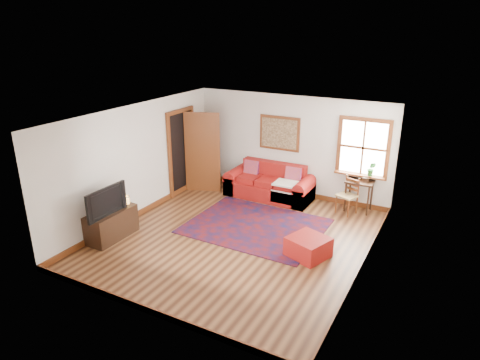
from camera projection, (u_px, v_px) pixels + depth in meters
The scene contains 13 objects.
ground at pixel (237, 238), 8.65m from camera, with size 5.50×5.50×0.00m, color #402111.
room_envelope at pixel (238, 160), 8.10m from camera, with size 5.04×5.54×2.52m.
window at pixel (364, 154), 9.65m from camera, with size 1.18×0.20×1.38m.
doorway at pixel (194, 151), 10.74m from camera, with size 0.89×1.08×2.14m.
framed_artwork at pixel (279, 133), 10.50m from camera, with size 1.05×0.07×0.85m.
persian_rug at pixel (255, 226), 9.15m from camera, with size 2.79×2.23×0.02m, color #590D0C.
red_leather_sofa at pixel (270, 186), 10.64m from camera, with size 2.14×0.88×0.84m.
red_ottoman at pixel (308, 247), 7.92m from camera, with size 0.66×0.66×0.38m, color maroon.
side_table at pixel (360, 186), 9.74m from camera, with size 0.61×0.46×0.73m.
ladder_back_chair at pixel (349, 194), 9.68m from camera, with size 0.51×0.50×0.85m.
media_cabinet at pixel (112, 224), 8.58m from camera, with size 0.48×1.07×0.59m, color black.
television at pixel (103, 201), 8.23m from camera, with size 1.00×0.13×0.58m, color black.
candle_hurricane at pixel (127, 200), 8.79m from camera, with size 0.12×0.12×0.18m.
Camera 1 is at (3.70, -6.78, 4.08)m, focal length 32.00 mm.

